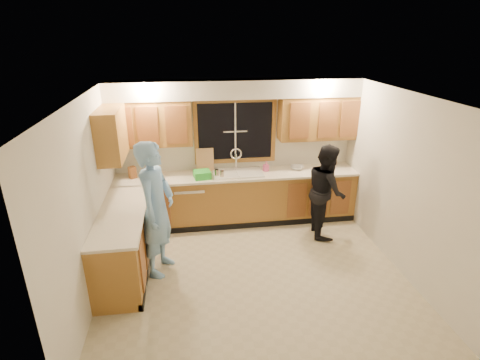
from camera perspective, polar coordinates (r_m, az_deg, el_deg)
name	(u,v)px	position (r m, az deg, el deg)	size (l,w,h in m)	color
floor	(253,272)	(5.55, 2.05, -13.88)	(4.20, 4.20, 0.00)	#C2B795
ceiling	(256,97)	(4.57, 2.48, 12.53)	(4.20, 4.20, 0.00)	silver
wall_back	(235,150)	(6.68, -0.72, 4.53)	(4.20, 4.20, 0.00)	silver
wall_left	(88,203)	(5.01, -22.14, -3.25)	(3.80, 3.80, 0.00)	silver
wall_right	(403,184)	(5.68, 23.58, -0.57)	(3.80, 3.80, 0.00)	silver
base_cabinets_back	(238,199)	(6.70, -0.35, -2.86)	(4.20, 0.60, 0.88)	#A97431
base_cabinets_left	(124,243)	(5.61, -17.20, -9.13)	(0.60, 1.90, 0.88)	#A97431
countertop_back	(238,175)	(6.50, -0.34, 0.77)	(4.20, 0.63, 0.04)	#ECE1C6
countertop_left	(122,214)	(5.40, -17.58, -4.92)	(0.63, 1.90, 0.04)	#ECE1C6
upper_cabinets_left	(150,123)	(6.35, -13.54, 8.38)	(1.35, 0.33, 0.75)	#A97431
upper_cabinets_right	(318,118)	(6.72, 11.75, 9.24)	(1.35, 0.33, 0.75)	#A97431
upper_cabinets_return	(111,134)	(5.82, -19.01, 6.61)	(0.33, 0.90, 0.75)	#A97431
soffit	(236,89)	(6.27, -0.55, 13.70)	(4.20, 0.35, 0.30)	beige
window_frame	(235,131)	(6.58, -0.73, 7.42)	(1.44, 0.03, 1.14)	black
sink	(238,176)	(6.53, -0.36, 0.55)	(0.86, 0.52, 0.57)	silver
dishwasher	(190,203)	(6.65, -7.62, -3.55)	(0.60, 0.56, 0.82)	white
stove	(118,265)	(5.13, -18.07, -12.27)	(0.58, 0.75, 0.90)	white
man	(157,209)	(5.24, -12.60, -4.40)	(0.70, 0.46, 1.93)	#7BAFE8
woman	(326,190)	(6.33, 13.00, -1.57)	(0.76, 0.59, 1.56)	black
knife_block	(132,172)	(6.54, -16.07, 1.13)	(0.11, 0.09, 0.20)	#945629
cutting_board	(205,160)	(6.60, -5.36, 3.07)	(0.31, 0.02, 0.41)	tan
dish_crate	(202,174)	(6.33, -5.79, 0.84)	(0.27, 0.25, 0.13)	green
soap_bottle	(266,166)	(6.61, 3.98, 2.10)	(0.08, 0.08, 0.18)	#DD5489
bowl	(297,168)	(6.79, 8.67, 1.89)	(0.24, 0.24, 0.06)	silver
can_left	(217,173)	(6.35, -3.56, 1.04)	(0.07, 0.07, 0.13)	#B9A78E
can_right	(222,174)	(6.31, -2.77, 0.86)	(0.07, 0.07, 0.13)	#B9A78E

